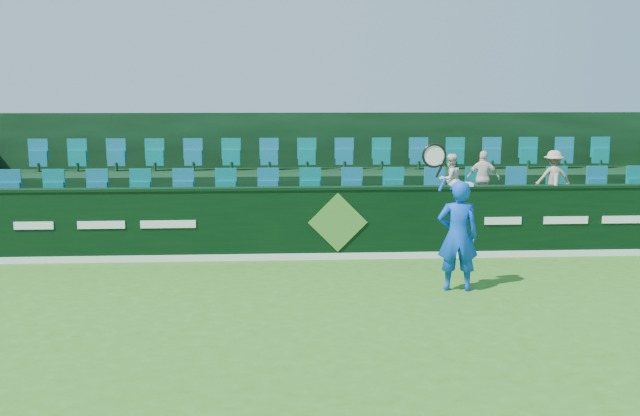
{
  "coord_description": "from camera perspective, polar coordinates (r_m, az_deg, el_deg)",
  "views": [
    {
      "loc": [
        -1.06,
        -8.99,
        3.06
      ],
      "look_at": [
        -0.39,
        2.8,
        1.15
      ],
      "focal_mm": 40.0,
      "sensor_mm": 36.0,
      "label": 1
    }
  ],
  "objects": [
    {
      "name": "ground",
      "position": [
        9.55,
        3.35,
        -9.51
      ],
      "size": [
        60.0,
        60.0,
        0.0
      ],
      "primitive_type": "plane",
      "color": "#2C6D1A",
      "rests_on": "ground"
    },
    {
      "name": "seat_row_back",
      "position": [
        16.39,
        0.47,
        4.08
      ],
      "size": [
        13.5,
        0.5,
        0.6
      ],
      "primitive_type": "cube",
      "color": "#146C8B",
      "rests_on": "stand_tier_back"
    },
    {
      "name": "stand_tier_back",
      "position": [
        16.2,
        0.53,
        0.64
      ],
      "size": [
        16.0,
        1.8,
        1.3
      ],
      "primitive_type": "cube",
      "color": "black",
      "rests_on": "ground"
    },
    {
      "name": "stand_tier_front",
      "position": [
        14.38,
        1.03,
        -1.47
      ],
      "size": [
        16.0,
        2.0,
        0.8
      ],
      "primitive_type": "cube",
      "color": "black",
      "rests_on": "ground"
    },
    {
      "name": "drinks_bottle",
      "position": [
        14.07,
        18.36,
        2.19
      ],
      "size": [
        0.07,
        0.07,
        0.22
      ],
      "primitive_type": "cylinder",
      "color": "silver",
      "rests_on": "sponsor_hoarding"
    },
    {
      "name": "stand_rear",
      "position": [
        16.57,
        0.44,
        2.8
      ],
      "size": [
        16.0,
        4.1,
        2.6
      ],
      "color": "black",
      "rests_on": "ground"
    },
    {
      "name": "tennis_player",
      "position": [
        11.27,
        10.94,
        -2.11
      ],
      "size": [
        1.01,
        0.49,
        2.38
      ],
      "color": "blue",
      "rests_on": "ground"
    },
    {
      "name": "seat_row_front",
      "position": [
        14.66,
        0.93,
        1.5
      ],
      "size": [
        13.5,
        0.5,
        0.6
      ],
      "primitive_type": "cube",
      "color": "#146C8B",
      "rests_on": "stand_tier_front"
    },
    {
      "name": "spectator_left",
      "position": [
        14.63,
        10.38,
        2.23
      ],
      "size": [
        0.63,
        0.57,
        1.05
      ],
      "primitive_type": "imported",
      "rotation": [
        0.0,
        0.0,
        3.56
      ],
      "color": "white",
      "rests_on": "stand_tier_front"
    },
    {
      "name": "sponsor_hoarding",
      "position": [
        13.25,
        1.41,
        -1.19
      ],
      "size": [
        16.0,
        0.25,
        1.35
      ],
      "color": "black",
      "rests_on": "ground"
    },
    {
      "name": "spectator_middle",
      "position": [
        14.8,
        12.93,
        2.34
      ],
      "size": [
        0.7,
        0.47,
        1.11
      ],
      "primitive_type": "imported",
      "rotation": [
        0.0,
        0.0,
        2.8
      ],
      "color": "white",
      "rests_on": "stand_tier_front"
    },
    {
      "name": "spectator_right",
      "position": [
        15.26,
        18.15,
        2.32
      ],
      "size": [
        0.73,
        0.44,
        1.11
      ],
      "primitive_type": "imported",
      "rotation": [
        0.0,
        0.0,
        3.11
      ],
      "color": "tan",
      "rests_on": "stand_tier_front"
    },
    {
      "name": "towel",
      "position": [
        13.53,
        11.27,
        1.87
      ],
      "size": [
        0.39,
        0.25,
        0.06
      ],
      "primitive_type": "cube",
      "color": "silver",
      "rests_on": "sponsor_hoarding"
    }
  ]
}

